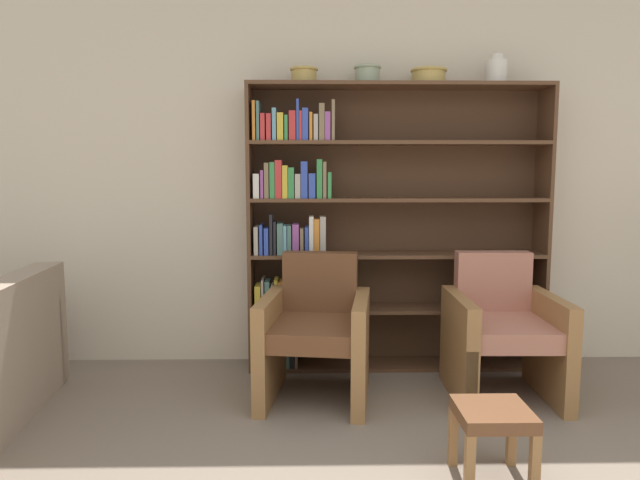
{
  "coord_description": "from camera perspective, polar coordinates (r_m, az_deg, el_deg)",
  "views": [
    {
      "loc": [
        -0.55,
        -1.38,
        1.39
      ],
      "look_at": [
        -0.48,
        2.28,
        0.95
      ],
      "focal_mm": 32.0,
      "sensor_mm": 36.0,
      "label": 1
    }
  ],
  "objects": [
    {
      "name": "bookshelf",
      "position": [
        4.02,
        4.72,
        1.31
      ],
      "size": [
        2.07,
        0.3,
        1.99
      ],
      "color": "brown",
      "rests_on": "ground"
    },
    {
      "name": "vase_tall",
      "position": [
        4.22,
        17.26,
        15.83
      ],
      "size": [
        0.14,
        0.14,
        0.2
      ],
      "color": "silver",
      "rests_on": "bookshelf"
    },
    {
      "name": "wall_back",
      "position": [
        4.19,
        6.53,
        6.59
      ],
      "size": [
        12.0,
        0.06,
        2.75
      ],
      "color": "beige",
      "rests_on": "ground"
    },
    {
      "name": "footstool",
      "position": [
        2.79,
        16.89,
        -17.05
      ],
      "size": [
        0.32,
        0.32,
        0.35
      ],
      "color": "olive",
      "rests_on": "ground"
    },
    {
      "name": "armchair_leather",
      "position": [
        3.56,
        -0.41,
        -9.28
      ],
      "size": [
        0.73,
        0.76,
        0.87
      ],
      "rotation": [
        0.0,
        0.0,
        3.01
      ],
      "color": "olive",
      "rests_on": "ground"
    },
    {
      "name": "bowl_olive",
      "position": [
        4.1,
        10.82,
        15.88
      ],
      "size": [
        0.25,
        0.25,
        0.1
      ],
      "color": "tan",
      "rests_on": "bookshelf"
    },
    {
      "name": "armchair_cushioned",
      "position": [
        3.76,
        17.74,
        -8.75
      ],
      "size": [
        0.65,
        0.69,
        0.87
      ],
      "rotation": [
        0.0,
        0.0,
        3.12
      ],
      "color": "olive",
      "rests_on": "ground"
    },
    {
      "name": "bowl_copper",
      "position": [
        4.04,
        4.76,
        16.25
      ],
      "size": [
        0.19,
        0.19,
        0.12
      ],
      "color": "gray",
      "rests_on": "bookshelf"
    },
    {
      "name": "bowl_stoneware",
      "position": [
        4.02,
        -1.61,
        16.21
      ],
      "size": [
        0.19,
        0.19,
        0.1
      ],
      "color": "tan",
      "rests_on": "bookshelf"
    }
  ]
}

